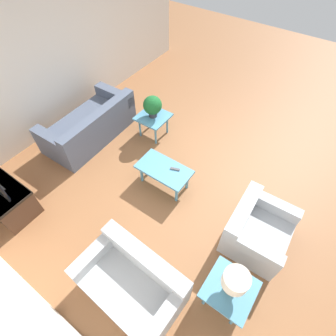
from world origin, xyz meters
TOP-DOWN VIEW (x-y plane):
  - ground_plane at (0.00, 0.00)m, footprint 14.00×14.00m
  - wall_back at (0.00, 3.06)m, footprint 7.20×0.12m
  - wall_right at (3.06, 0.00)m, footprint 0.12×7.20m
  - sofa at (2.15, 0.38)m, footprint 0.97×1.89m
  - armchair at (-1.49, 0.61)m, footprint 0.85×0.97m
  - loveseat at (-0.49, 2.21)m, footprint 1.36×0.88m
  - coffee_table at (0.21, 0.53)m, footprint 0.92×0.50m
  - side_table_plant at (1.15, -0.40)m, footprint 0.58×0.58m
  - side_table_lamp at (-1.54, 1.62)m, footprint 0.58×0.58m
  - tv_stand_chest at (2.01, 2.40)m, footprint 0.99×0.57m
  - potted_plant at (1.15, -0.40)m, footprint 0.36×0.36m
  - table_lamp at (-1.54, 1.62)m, footprint 0.30×0.30m
  - remote_control at (0.05, 0.44)m, footprint 0.16×0.09m

SIDE VIEW (x-z plane):
  - ground_plane at x=0.00m, z-range 0.00..0.00m
  - loveseat at x=-0.49m, z-range -0.07..0.62m
  - armchair at x=-1.49m, z-range -0.07..0.63m
  - sofa at x=2.15m, z-range -0.09..0.65m
  - tv_stand_chest at x=2.01m, z-range 0.02..0.55m
  - coffee_table at x=0.21m, z-range 0.16..0.59m
  - side_table_plant at x=1.15m, z-range 0.18..0.65m
  - side_table_lamp at x=-1.54m, z-range 0.18..0.65m
  - remote_control at x=0.05m, z-range 0.43..0.45m
  - potted_plant at x=1.15m, z-range 0.51..0.95m
  - table_lamp at x=-1.54m, z-range 0.54..0.97m
  - wall_back at x=0.00m, z-range 0.00..2.70m
  - wall_right at x=3.06m, z-range 0.00..2.70m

